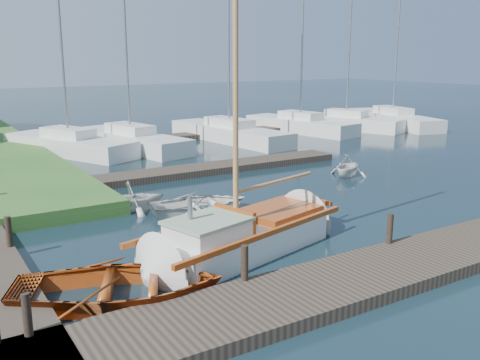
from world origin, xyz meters
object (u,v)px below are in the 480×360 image
mooring_post_2 (390,228)px  marina_boat_3 (229,132)px  tender_b (132,195)px  marina_boat_0 (69,143)px  mooring_post_1 (245,263)px  mooring_post_4 (9,232)px  sailboat (245,238)px  mooring_post_0 (27,314)px  marina_boat_5 (300,124)px  marina_boat_6 (346,121)px  dinghy (119,281)px  marina_boat_7 (392,118)px  marina_boat_1 (130,139)px  tender_a (199,201)px  tender_d (348,164)px

mooring_post_2 → marina_boat_3: bearing=71.4°
tender_b → marina_boat_0: (1.01, 11.99, 0.01)m
mooring_post_1 → mooring_post_4: (-4.00, 5.00, 0.00)m
mooring_post_1 → sailboat: sailboat is taller
mooring_post_2 → mooring_post_1: bearing=180.0°
mooring_post_0 → mooring_post_1: size_ratio=1.00×
marina_boat_5 → marina_boat_6: 3.74m
mooring_post_0 → dinghy: (2.01, 1.04, -0.24)m
marina_boat_6 → marina_boat_7: marina_boat_7 is taller
dinghy → marina_boat_6: 29.34m
marina_boat_3 → marina_boat_1: bearing=79.7°
tender_b → marina_boat_0: size_ratio=0.20×
tender_a → marina_boat_7: bearing=-50.8°
mooring_post_0 → tender_b: tender_b is taller
tender_b → tender_d: size_ratio=1.04×
sailboat → marina_boat_7: bearing=20.1°
sailboat → tender_a: sailboat is taller
sailboat → tender_d: sailboat is taller
tender_a → marina_boat_0: (-0.89, 13.21, 0.22)m
mooring_post_1 → mooring_post_2: 4.50m
dinghy → tender_d: bearing=-37.9°
sailboat → tender_a: (0.72, 4.00, -0.00)m
mooring_post_1 → marina_boat_0: (1.26, 19.43, -0.13)m
tender_d → marina_boat_3: size_ratio=0.17×
mooring_post_1 → mooring_post_4: bearing=128.7°
tender_d → marina_boat_1: bearing=-0.4°
marina_boat_1 → marina_boat_5: 12.38m
marina_boat_0 → marina_boat_7: bearing=-116.5°
mooring_post_1 → marina_boat_6: (20.68, 19.05, -0.14)m
mooring_post_0 → mooring_post_2: 9.00m
sailboat → marina_boat_0: marina_boat_0 is taller
mooring_post_0 → mooring_post_1: bearing=0.0°
marina_boat_1 → mooring_post_0: bearing=142.2°
marina_boat_1 → marina_boat_5: size_ratio=0.96×
mooring_post_0 → marina_boat_1: marina_boat_1 is taller
marina_boat_0 → tender_a: bearing=159.2°
mooring_post_2 → mooring_post_4: (-8.50, 5.00, 0.00)m
mooring_post_0 → mooring_post_1: 4.50m
sailboat → marina_boat_0: bearing=75.7°
marina_boat_0 → mooring_post_1: bearing=151.7°
mooring_post_1 → mooring_post_2: bearing=0.0°
tender_d → marina_boat_5: (6.85, 12.01, 0.03)m
mooring_post_4 → tender_a: bearing=11.2°
tender_a → marina_boat_5: size_ratio=0.32×
mooring_post_1 → marina_boat_6: size_ratio=0.08×
mooring_post_1 → marina_boat_7: marina_boat_7 is taller
mooring_post_1 → mooring_post_4: size_ratio=1.00×
sailboat → tender_b: (-1.17, 5.22, 0.21)m
tender_a → marina_boat_6: (18.53, 12.83, 0.22)m
sailboat → dinghy: 4.08m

